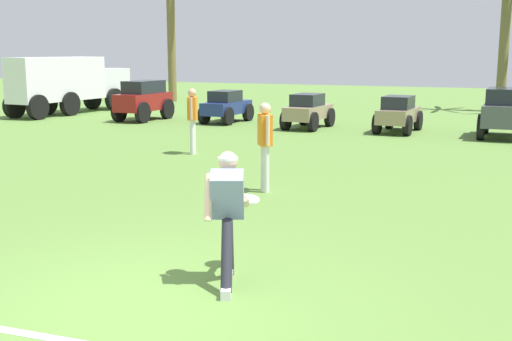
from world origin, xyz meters
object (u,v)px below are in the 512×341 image
at_px(palm_tree_left_of_centre, 505,32).
at_px(frisbee_thrower, 228,210).
at_px(frisbee_in_flight, 248,199).
at_px(palm_tree_far_left, 171,32).
at_px(parked_car_slot_b, 226,106).
at_px(box_truck, 68,82).
at_px(parked_car_slot_a, 144,99).
at_px(teammate_near_sideline, 265,138).
at_px(teammate_midfield, 192,115).
at_px(parked_car_slot_c, 308,111).
at_px(parked_car_slot_d, 398,114).
at_px(parked_car_slot_e, 503,111).

bearing_deg(palm_tree_left_of_centre, frisbee_thrower, -95.34).
relative_size(frisbee_in_flight, palm_tree_far_left, 0.07).
bearing_deg(parked_car_slot_b, frisbee_thrower, -65.11).
height_order(box_truck, palm_tree_left_of_centre, palm_tree_left_of_centre).
bearing_deg(palm_tree_left_of_centre, palm_tree_far_left, -177.53).
relative_size(parked_car_slot_a, palm_tree_left_of_centre, 0.44).
relative_size(frisbee_thrower, palm_tree_far_left, 0.24).
height_order(teammate_near_sideline, parked_car_slot_a, teammate_near_sideline).
bearing_deg(teammate_midfield, frisbee_in_flight, -57.97).
xyz_separation_m(parked_car_slot_a, palm_tree_far_left, (-3.34, 7.95, 2.57)).
relative_size(teammate_near_sideline, parked_car_slot_b, 0.69).
height_order(parked_car_slot_c, parked_car_slot_d, same).
bearing_deg(box_truck, parked_car_slot_d, -4.24).
bearing_deg(parked_car_slot_a, parked_car_slot_d, 0.05).
distance_m(teammate_midfield, parked_car_slot_e, 9.01).
height_order(parked_car_slot_b, parked_car_slot_c, same).
xyz_separation_m(parked_car_slot_a, parked_car_slot_e, (11.91, -0.11, 0.00)).
bearing_deg(box_truck, teammate_midfield, -37.49).
height_order(frisbee_in_flight, parked_car_slot_d, parked_car_slot_d).
distance_m(teammate_near_sideline, box_truck, 16.01).
xyz_separation_m(parked_car_slot_d, box_truck, (-12.98, 0.96, 0.67)).
bearing_deg(palm_tree_left_of_centre, parked_car_slot_a, -143.52).
distance_m(frisbee_in_flight, teammate_midfield, 8.32).
xyz_separation_m(parked_car_slot_e, palm_tree_left_of_centre, (-0.29, 8.71, 2.44)).
xyz_separation_m(teammate_near_sideline, parked_car_slot_a, (-8.27, 9.29, -0.20)).
height_order(teammate_near_sideline, parked_car_slot_d, teammate_near_sideline).
bearing_deg(box_truck, palm_tree_far_left, 84.44).
distance_m(frisbee_thrower, parked_car_slot_e, 13.73).
relative_size(parked_car_slot_c, parked_car_slot_d, 1.00).
bearing_deg(palm_tree_far_left, parked_car_slot_e, -27.86).
bearing_deg(teammate_near_sideline, parked_car_slot_d, 85.73).
bearing_deg(parked_car_slot_e, parked_car_slot_b, 176.40).
relative_size(frisbee_thrower, teammate_midfield, 0.89).
relative_size(frisbee_thrower, parked_car_slot_c, 0.62).
height_order(frisbee_in_flight, parked_car_slot_e, parked_car_slot_e).
bearing_deg(frisbee_in_flight, parked_car_slot_e, 79.72).
bearing_deg(palm_tree_far_left, parked_car_slot_b, -49.73).
relative_size(parked_car_slot_b, palm_tree_left_of_centre, 0.42).
bearing_deg(frisbee_in_flight, parked_car_slot_c, 104.72).
bearing_deg(parked_car_slot_c, frisbee_thrower, -75.84).
bearing_deg(parked_car_slot_a, parked_car_slot_c, -0.83).
distance_m(parked_car_slot_a, box_truck, 4.16).
relative_size(teammate_near_sideline, parked_car_slot_c, 0.69).
relative_size(teammate_near_sideline, palm_tree_far_left, 0.27).
bearing_deg(teammate_near_sideline, parked_car_slot_b, 118.32).
relative_size(parked_car_slot_a, box_truck, 0.40).
bearing_deg(box_truck, parked_car_slot_c, -5.96).
relative_size(parked_car_slot_b, parked_car_slot_c, 1.00).
bearing_deg(teammate_midfield, palm_tree_left_of_centre, 66.14).
relative_size(teammate_midfield, parked_car_slot_a, 0.65).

